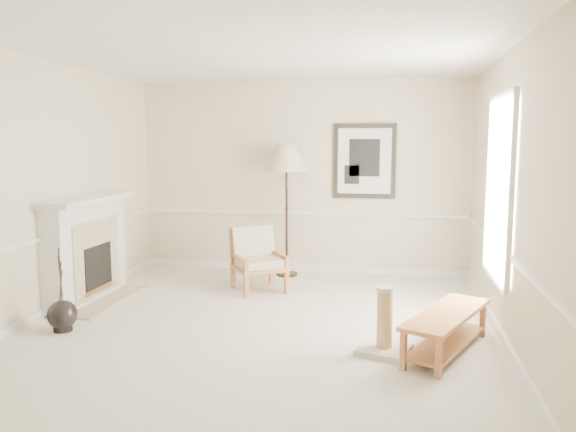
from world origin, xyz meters
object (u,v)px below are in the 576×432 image
at_px(bench, 447,325).
at_px(scratching_post, 384,332).
at_px(floor_vase, 62,316).
at_px(floor_lamp, 287,162).
at_px(armchair, 257,256).

xyz_separation_m(bench, scratching_post, (-0.57, -0.12, -0.06)).
height_order(bench, scratching_post, scratching_post).
bearing_deg(floor_vase, bench, 1.74).
bearing_deg(floor_vase, floor_lamp, 57.58).
distance_m(bench, scratching_post, 0.59).
bearing_deg(bench, armchair, 140.19).
bearing_deg(floor_lamp, floor_vase, -122.42).
xyz_separation_m(floor_lamp, scratching_post, (1.49, -2.91, -1.49)).
bearing_deg(floor_vase, armchair, 51.96).
bearing_deg(floor_lamp, bench, -53.51).
distance_m(floor_vase, armchair, 2.61).
relative_size(floor_vase, bench, 0.63).
xyz_separation_m(floor_vase, bench, (3.91, 0.12, 0.10)).
height_order(floor_vase, scratching_post, floor_vase).
relative_size(floor_vase, floor_lamp, 0.46).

